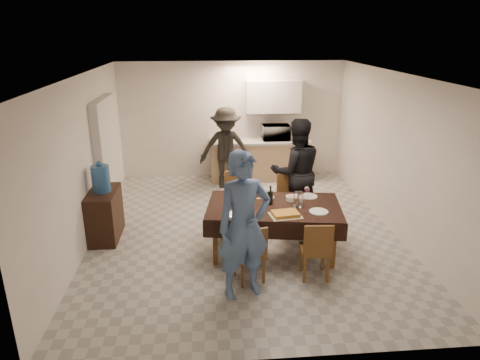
# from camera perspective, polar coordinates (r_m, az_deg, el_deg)

# --- Properties ---
(floor) EXTENTS (5.00, 6.00, 0.02)m
(floor) POSITION_cam_1_polar(r_m,az_deg,el_deg) (7.32, 0.59, -6.83)
(floor) COLOR #AEAEA9
(floor) RESTS_ON ground
(ceiling) EXTENTS (5.00, 6.00, 0.02)m
(ceiling) POSITION_cam_1_polar(r_m,az_deg,el_deg) (6.60, 0.67, 13.86)
(ceiling) COLOR white
(ceiling) RESTS_ON wall_back
(wall_back) EXTENTS (5.00, 0.02, 2.60)m
(wall_back) POSITION_cam_1_polar(r_m,az_deg,el_deg) (9.75, -1.07, 7.96)
(wall_back) COLOR silver
(wall_back) RESTS_ON floor
(wall_front) EXTENTS (5.00, 0.02, 2.60)m
(wall_front) POSITION_cam_1_polar(r_m,az_deg,el_deg) (4.08, 4.71, -9.02)
(wall_front) COLOR silver
(wall_front) RESTS_ON floor
(wall_left) EXTENTS (0.02, 6.00, 2.60)m
(wall_left) POSITION_cam_1_polar(r_m,az_deg,el_deg) (7.07, -20.00, 2.30)
(wall_left) COLOR silver
(wall_left) RESTS_ON floor
(wall_right) EXTENTS (0.02, 6.00, 2.60)m
(wall_right) POSITION_cam_1_polar(r_m,az_deg,el_deg) (7.50, 20.03, 3.25)
(wall_right) COLOR silver
(wall_right) RESTS_ON floor
(stub_partition) EXTENTS (0.15, 1.40, 2.10)m
(stub_partition) POSITION_cam_1_polar(r_m,az_deg,el_deg) (8.24, -17.25, 3.12)
(stub_partition) COLOR silver
(stub_partition) RESTS_ON floor
(kitchen_base_cabinet) EXTENTS (2.20, 0.60, 0.86)m
(kitchen_base_cabinet) POSITION_cam_1_polar(r_m,az_deg,el_deg) (9.71, 2.62, 2.60)
(kitchen_base_cabinet) COLOR tan
(kitchen_base_cabinet) RESTS_ON floor
(kitchen_worktop) EXTENTS (2.24, 0.64, 0.05)m
(kitchen_worktop) POSITION_cam_1_polar(r_m,az_deg,el_deg) (9.59, 2.66, 5.20)
(kitchen_worktop) COLOR #ACACA8
(kitchen_worktop) RESTS_ON kitchen_base_cabinet
(upper_cabinet) EXTENTS (1.20, 0.34, 0.70)m
(upper_cabinet) POSITION_cam_1_polar(r_m,az_deg,el_deg) (9.58, 4.46, 11.04)
(upper_cabinet) COLOR silver
(upper_cabinet) RESTS_ON wall_back
(dining_table) EXTENTS (2.11, 1.42, 0.77)m
(dining_table) POSITION_cam_1_polar(r_m,az_deg,el_deg) (6.41, 4.55, -3.69)
(dining_table) COLOR black
(dining_table) RESTS_ON floor
(chair_near_left) EXTENTS (0.47, 0.47, 0.45)m
(chair_near_left) POSITION_cam_1_polar(r_m,az_deg,el_deg) (5.71, 1.32, -9.18)
(chair_near_left) COLOR brown
(chair_near_left) RESTS_ON floor
(chair_near_right) EXTENTS (0.41, 0.41, 0.46)m
(chair_near_right) POSITION_cam_1_polar(r_m,az_deg,el_deg) (5.85, 10.21, -8.57)
(chair_near_right) COLOR brown
(chair_near_right) RESTS_ON floor
(chair_far_left) EXTENTS (0.46, 0.46, 0.54)m
(chair_far_left) POSITION_cam_1_polar(r_m,az_deg,el_deg) (7.00, 0.02, -2.60)
(chair_far_left) COLOR brown
(chair_far_left) RESTS_ON floor
(chair_far_right) EXTENTS (0.51, 0.52, 0.52)m
(chair_far_right) POSITION_cam_1_polar(r_m,az_deg,el_deg) (7.14, 7.24, -2.57)
(chair_far_right) COLOR brown
(chair_far_right) RESTS_ON floor
(console) EXTENTS (0.44, 0.87, 0.81)m
(console) POSITION_cam_1_polar(r_m,az_deg,el_deg) (7.29, -17.57, -4.42)
(console) COLOR black
(console) RESTS_ON floor
(water_jug) EXTENTS (0.28, 0.28, 0.42)m
(water_jug) POSITION_cam_1_polar(r_m,az_deg,el_deg) (7.08, -18.07, 0.15)
(water_jug) COLOR #366DAB
(water_jug) RESTS_ON console
(wine_bottle) EXTENTS (0.07, 0.07, 0.30)m
(wine_bottle) POSITION_cam_1_polar(r_m,az_deg,el_deg) (6.37, 4.08, -1.99)
(wine_bottle) COLOR black
(wine_bottle) RESTS_ON dining_table
(water_pitcher) EXTENTS (0.14, 0.14, 0.22)m
(water_pitcher) POSITION_cam_1_polar(r_m,az_deg,el_deg) (6.37, 7.77, -2.55)
(water_pitcher) COLOR white
(water_pitcher) RESTS_ON dining_table
(savoury_tart) EXTENTS (0.47, 0.38, 0.05)m
(savoury_tart) POSITION_cam_1_polar(r_m,az_deg,el_deg) (6.06, 6.08, -4.52)
(savoury_tart) COLOR gold
(savoury_tart) RESTS_ON dining_table
(salad_bowl) EXTENTS (0.18, 0.18, 0.07)m
(salad_bowl) POSITION_cam_1_polar(r_m,az_deg,el_deg) (6.60, 6.89, -2.41)
(salad_bowl) COLOR white
(salad_bowl) RESTS_ON dining_table
(mushroom_dish) EXTENTS (0.18, 0.18, 0.03)m
(mushroom_dish) POSITION_cam_1_polar(r_m,az_deg,el_deg) (6.63, 3.75, -2.35)
(mushroom_dish) COLOR white
(mushroom_dish) RESTS_ON dining_table
(wine_glass_a) EXTENTS (0.09, 0.09, 0.20)m
(wine_glass_a) POSITION_cam_1_polar(r_m,az_deg,el_deg) (6.06, -0.19, -3.60)
(wine_glass_a) COLOR white
(wine_glass_a) RESTS_ON dining_table
(wine_glass_b) EXTENTS (0.09, 0.09, 0.19)m
(wine_glass_b) POSITION_cam_1_polar(r_m,az_deg,el_deg) (6.69, 8.89, -1.62)
(wine_glass_b) COLOR white
(wine_glass_b) RESTS_ON dining_table
(wine_glass_c) EXTENTS (0.09, 0.09, 0.21)m
(wine_glass_c) POSITION_cam_1_polar(r_m,az_deg,el_deg) (6.60, 2.45, -1.62)
(wine_glass_c) COLOR white
(wine_glass_c) RESTS_ON dining_table
(plate_near_left) EXTENTS (0.26, 0.26, 0.02)m
(plate_near_left) POSITION_cam_1_polar(r_m,az_deg,el_deg) (6.05, -0.62, -4.63)
(plate_near_left) COLOR white
(plate_near_left) RESTS_ON dining_table
(plate_near_right) EXTENTS (0.27, 0.27, 0.02)m
(plate_near_right) POSITION_cam_1_polar(r_m,az_deg,el_deg) (6.24, 10.46, -4.17)
(plate_near_right) COLOR white
(plate_near_right) RESTS_ON dining_table
(plate_far_left) EXTENTS (0.24, 0.24, 0.01)m
(plate_far_left) POSITION_cam_1_polar(r_m,az_deg,el_deg) (6.60, -1.01, -2.52)
(plate_far_left) COLOR white
(plate_far_left) RESTS_ON dining_table
(plate_far_right) EXTENTS (0.26, 0.26, 0.02)m
(plate_far_right) POSITION_cam_1_polar(r_m,az_deg,el_deg) (6.78, 9.17, -2.16)
(plate_far_right) COLOR white
(plate_far_right) RESTS_ON dining_table
(microwave) EXTENTS (0.60, 0.41, 0.33)m
(microwave) POSITION_cam_1_polar(r_m,az_deg,el_deg) (9.60, 4.81, 6.34)
(microwave) COLOR silver
(microwave) RESTS_ON kitchen_worktop
(person_near) EXTENTS (0.80, 0.64, 1.91)m
(person_near) POSITION_cam_1_polar(r_m,az_deg,el_deg) (5.30, 0.53, -6.12)
(person_near) COLOR #4E6E9E
(person_near) RESTS_ON floor
(person_far) EXTENTS (0.95, 0.77, 1.86)m
(person_far) POSITION_cam_1_polar(r_m,az_deg,el_deg) (7.40, 7.50, 1.08)
(person_far) COLOR black
(person_far) RESTS_ON floor
(person_kitchen) EXTENTS (1.12, 0.64, 1.73)m
(person_kitchen) POSITION_cam_1_polar(r_m,az_deg,el_deg) (9.09, -1.88, 4.28)
(person_kitchen) COLOR black
(person_kitchen) RESTS_ON floor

